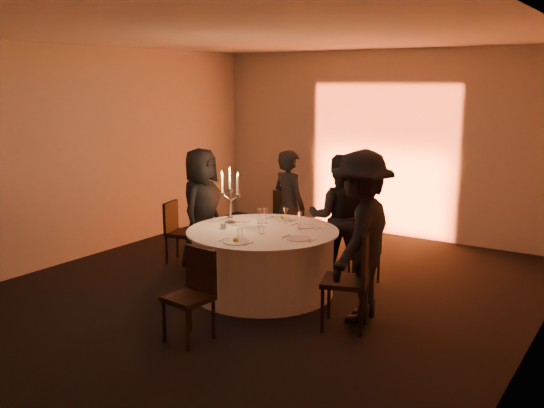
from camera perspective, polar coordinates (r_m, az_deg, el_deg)
The scene contains 31 objects.
floor at distance 7.38m, azimuth -0.86°, elevation -8.27°, with size 7.00×7.00×0.00m, color black.
ceiling at distance 6.97m, azimuth -0.94°, elevation 15.64°, with size 7.00×7.00×0.00m, color silver.
wall_back at distance 10.09m, azimuth 10.40°, elevation 5.64°, with size 7.00×7.00×0.00m, color #AFA9A2.
wall_left at distance 9.04m, azimuth -16.89°, elevation 4.67°, with size 7.00×7.00×0.00m, color #AFA9A2.
wall_right at distance 5.90m, azimuth 23.98°, elevation 0.77°, with size 7.00×7.00×0.00m, color #AFA9A2.
uplighter_fixture at distance 10.06m, azimuth 9.43°, elevation -2.74°, with size 0.25×0.12×0.10m, color black.
banquet_table at distance 7.26m, azimuth -0.87°, elevation -5.42°, with size 1.80×1.80×0.77m.
chair_left at distance 8.57m, azimuth -8.89°, elevation -2.29°, with size 0.46×0.45×0.85m.
chair_back_left at distance 8.60m, azimuth 1.66°, elevation -1.58°, with size 0.54×0.54×0.98m.
chair_back_right at distance 7.73m, azimuth 8.76°, elevation -3.82°, with size 0.52×0.52×0.85m.
chair_right at distance 6.21m, azimuth 7.70°, elevation -6.53°, with size 0.57×0.57×1.04m.
chair_front at distance 6.00m, azimuth -7.38°, elevation -7.95°, with size 0.44×0.44×0.90m.
guest_left at distance 8.08m, azimuth -6.67°, elevation -0.56°, with size 0.80×0.52×1.64m, color black.
guest_back_left at distance 8.40m, azimuth 1.64°, elevation -0.22°, with size 0.58×0.38×1.58m, color black.
guest_back_right at distance 7.73m, azimuth 6.30°, elevation -1.24°, with size 0.78×0.61×1.60m, color black.
guest_right at distance 6.38m, azimuth 8.35°, elevation -3.04°, with size 1.17×0.67×1.81m, color black.
plate_left at distance 7.63m, azimuth -3.49°, elevation -1.55°, with size 0.36×0.25×0.01m.
plate_back_left at distance 7.69m, azimuth 0.86°, elevation -1.35°, with size 0.36×0.26×0.08m.
plate_back_right at distance 7.32m, azimuth 3.27°, elevation -2.10°, with size 0.35×0.25×0.01m.
plate_right at distance 6.75m, azimuth 2.55°, elevation -3.27°, with size 0.36×0.27×0.01m.
plate_front at distance 6.63m, azimuth -3.40°, elevation -3.48°, with size 0.36×0.29×0.08m.
coffee_cup at distance 7.25m, azimuth -4.62°, elevation -2.09°, with size 0.11×0.11×0.07m.
candelabra at distance 7.42m, azimuth -3.96°, elevation -0.03°, with size 0.30×0.14×0.71m.
wine_glass_a at distance 7.46m, azimuth -0.57°, elevation -0.81°, with size 0.07×0.07×0.19m.
wine_glass_b at distance 7.44m, azimuth -1.20°, elevation -0.85°, with size 0.07×0.07×0.19m.
wine_glass_c at distance 7.26m, azimuth 2.67°, elevation -1.15°, with size 0.07×0.07×0.19m.
wine_glass_d at distance 7.16m, azimuth 2.65°, elevation -1.33°, with size 0.07×0.07×0.19m.
wine_glass_e at distance 7.46m, azimuth 1.31°, elevation -0.81°, with size 0.07×0.07×0.19m.
tumbler_a at distance 7.32m, azimuth -1.13°, elevation -1.79°, with size 0.07×0.07×0.09m, color silver.
tumbler_b at distance 6.87m, azimuth -3.03°, elevation -2.69°, with size 0.07×0.07×0.09m, color silver.
tumbler_c at distance 6.97m, azimuth -0.97°, elevation -2.47°, with size 0.07×0.07×0.09m, color silver.
Camera 1 is at (3.90, -5.75, 2.50)m, focal length 40.00 mm.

